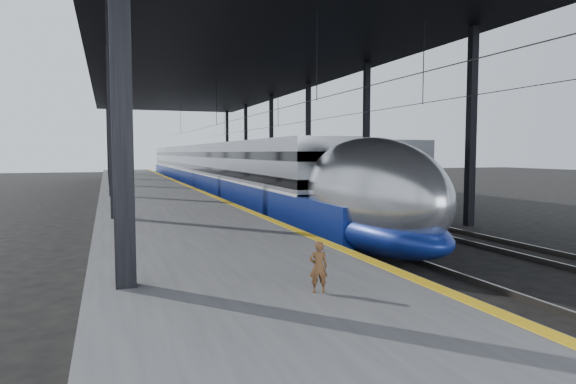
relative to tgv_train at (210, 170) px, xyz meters
name	(u,v)px	position (x,y,z in m)	size (l,w,h in m)	color
ground	(319,262)	(-2.00, -28.10, -1.86)	(160.00, 160.00, 0.00)	black
platform	(149,196)	(-5.50, -8.10, -1.36)	(6.00, 80.00, 1.00)	#4C4C4F
yellow_strip	(192,188)	(-2.70, -8.10, -0.86)	(0.30, 80.00, 0.01)	gold
rails	(267,199)	(2.50, -8.10, -1.78)	(6.52, 80.00, 0.16)	slate
canopy	(230,67)	(-0.10, -8.10, 7.25)	(18.00, 75.00, 9.47)	black
tgv_train	(210,170)	(0.00, 0.00, 0.00)	(2.78, 65.20, 3.99)	#AAACB1
second_train	(251,167)	(5.00, 5.29, 0.13)	(2.86, 56.05, 3.94)	navy
child	(318,267)	(-4.76, -34.59, -0.43)	(0.32, 0.21, 0.87)	#50321A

